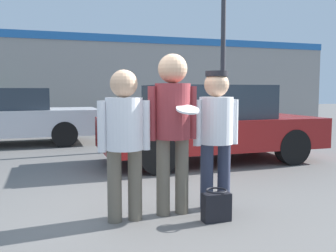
% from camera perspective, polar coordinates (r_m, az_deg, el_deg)
% --- Properties ---
extents(ground_plane, '(56.00, 56.00, 0.00)m').
position_cam_1_polar(ground_plane, '(4.28, -3.17, -13.37)').
color(ground_plane, '#5B5956').
extents(storefront_building, '(24.00, 0.22, 3.66)m').
position_cam_1_polar(storefront_building, '(15.48, -14.62, 7.02)').
color(storefront_building, gray).
rests_on(storefront_building, ground).
extents(person_left, '(0.56, 0.39, 1.59)m').
position_cam_1_polar(person_left, '(3.91, -6.68, -0.94)').
color(person_left, '#665B4C').
rests_on(person_left, ground).
extents(person_middle_with_frisbee, '(0.56, 0.58, 1.77)m').
position_cam_1_polar(person_middle_with_frisbee, '(4.09, 0.72, 1.22)').
color(person_middle_with_frisbee, '#665B4C').
rests_on(person_middle_with_frisbee, ground).
extents(person_right, '(0.56, 0.39, 1.60)m').
position_cam_1_polar(person_right, '(4.36, 7.31, -0.07)').
color(person_right, '#2D3347').
rests_on(person_right, ground).
extents(parked_car_near, '(4.21, 1.81, 1.48)m').
position_cam_1_polar(parked_car_near, '(7.30, 6.31, 0.38)').
color(parked_car_near, maroon).
rests_on(parked_car_near, ground).
extents(parked_car_far, '(4.63, 1.82, 1.44)m').
position_cam_1_polar(parked_car_far, '(10.30, -23.92, 1.32)').
color(parked_car_far, silver).
rests_on(parked_car_far, ground).
extents(handbag, '(0.30, 0.23, 0.34)m').
position_cam_1_polar(handbag, '(4.07, 7.37, -11.98)').
color(handbag, black).
rests_on(handbag, ground).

